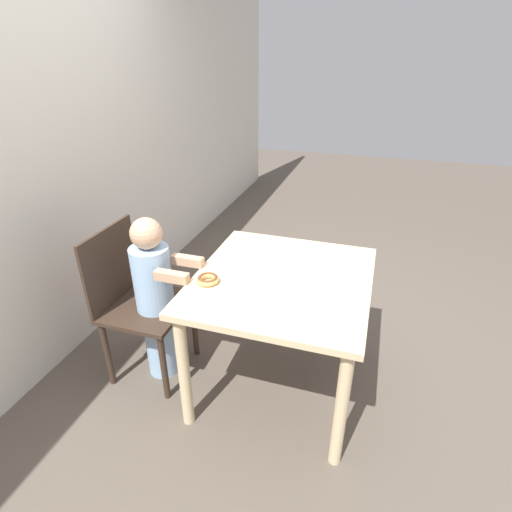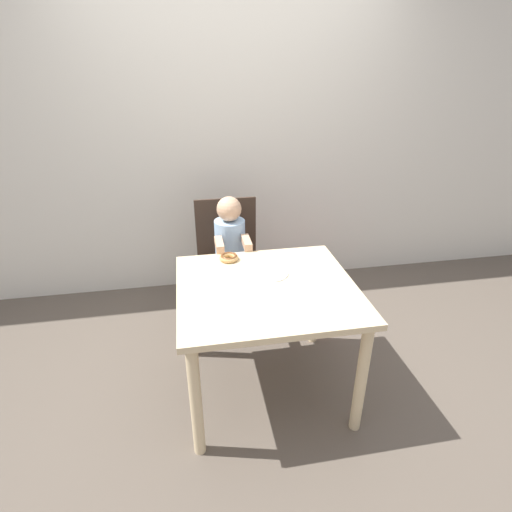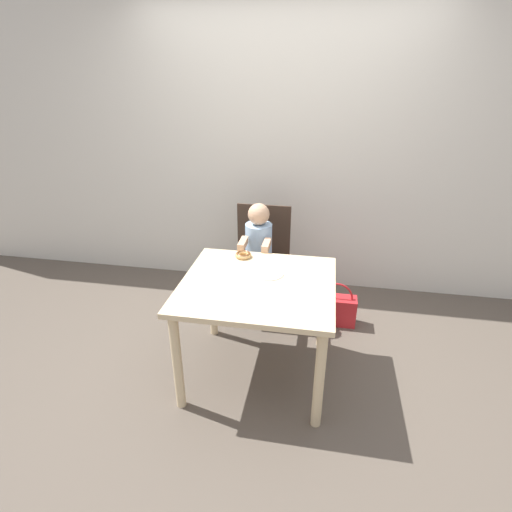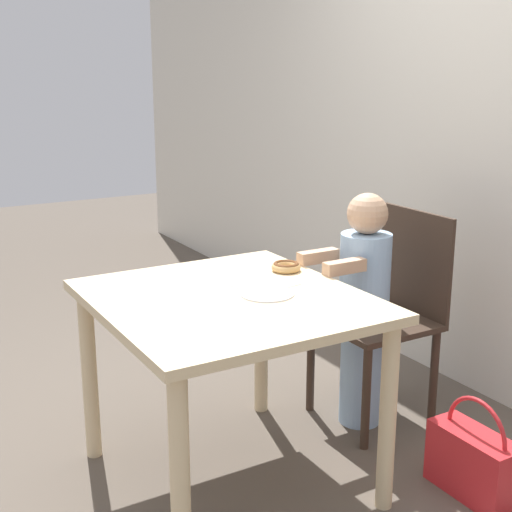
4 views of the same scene
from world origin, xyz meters
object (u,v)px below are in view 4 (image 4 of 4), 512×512
child_figure (363,308)px  chair (386,311)px  donut (286,266)px  handbag (473,461)px

child_figure → chair: bearing=90.0°
child_figure → donut: 0.42m
donut → handbag: (0.70, 0.36, -0.61)m
handbag → child_figure: bearing=-179.3°
child_figure → handbag: 0.76m
child_figure → handbag: bearing=0.7°
chair → child_figure: 0.13m
child_figure → donut: size_ratio=8.74×
child_figure → handbag: (0.65, 0.01, -0.39)m
donut → handbag: bearing=27.6°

